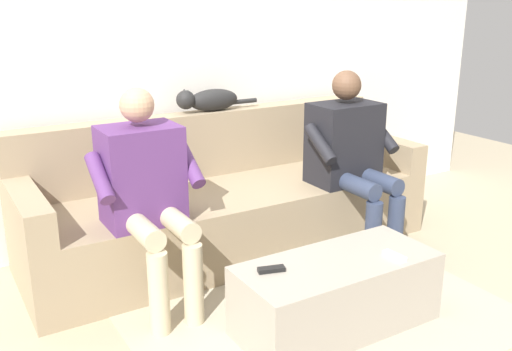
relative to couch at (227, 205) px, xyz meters
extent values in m
plane|color=tan|center=(0.00, 0.73, -0.29)|extent=(8.00, 8.00, 0.00)
cube|color=silver|center=(0.00, -0.46, 1.00)|extent=(5.23, 0.06, 2.58)
cube|color=#9E896B|center=(0.00, 0.13, -0.08)|extent=(2.27, 0.67, 0.42)
cube|color=#9E896B|center=(0.00, -0.28, 0.13)|extent=(2.56, 0.16, 0.85)
cube|color=#9E896B|center=(-1.21, 0.13, 0.02)|extent=(0.15, 0.67, 0.61)
cube|color=#9E896B|center=(1.21, 0.13, 0.02)|extent=(0.15, 0.67, 0.61)
cube|color=#A89E8E|center=(0.00, 1.12, -0.11)|extent=(0.99, 0.44, 0.36)
cube|color=black|center=(-0.67, 0.32, 0.39)|extent=(0.42, 0.29, 0.51)
sphere|color=brown|center=(-0.67, 0.32, 0.76)|extent=(0.18, 0.18, 0.18)
cylinder|color=#333D56|center=(-0.76, 0.53, 0.19)|extent=(0.11, 0.41, 0.11)
cylinder|color=#333D56|center=(-0.58, 0.53, 0.19)|extent=(0.11, 0.41, 0.11)
cylinder|color=#333D56|center=(-0.76, 0.73, -0.08)|extent=(0.10, 0.10, 0.42)
cylinder|color=#333D56|center=(-0.58, 0.73, -0.08)|extent=(0.10, 0.10, 0.42)
cylinder|color=black|center=(-0.92, 0.40, 0.43)|extent=(0.08, 0.27, 0.22)
cylinder|color=black|center=(-0.42, 0.40, 0.43)|extent=(0.08, 0.27, 0.22)
cube|color=#5B3370|center=(0.67, 0.32, 0.39)|extent=(0.40, 0.29, 0.52)
sphere|color=tan|center=(0.67, 0.32, 0.76)|extent=(0.17, 0.17, 0.17)
cylinder|color=#C6B793|center=(0.58, 0.52, 0.19)|extent=(0.11, 0.40, 0.11)
cylinder|color=#C6B793|center=(0.76, 0.52, 0.19)|extent=(0.11, 0.40, 0.11)
cylinder|color=#C6B793|center=(0.58, 0.73, -0.08)|extent=(0.10, 0.10, 0.42)
cylinder|color=#C6B793|center=(0.76, 0.73, -0.08)|extent=(0.10, 0.10, 0.42)
cylinder|color=#5B3370|center=(0.44, 0.40, 0.44)|extent=(0.08, 0.27, 0.22)
cylinder|color=#5B3370|center=(0.91, 0.40, 0.44)|extent=(0.08, 0.27, 0.22)
ellipsoid|color=black|center=(-0.06, -0.28, 0.63)|extent=(0.35, 0.13, 0.14)
sphere|color=black|center=(0.14, -0.28, 0.65)|extent=(0.12, 0.12, 0.12)
cone|color=black|center=(0.13, -0.31, 0.70)|extent=(0.04, 0.04, 0.04)
cone|color=black|center=(0.13, -0.25, 0.70)|extent=(0.04, 0.04, 0.04)
cylinder|color=black|center=(-0.30, -0.28, 0.60)|extent=(0.18, 0.03, 0.03)
cube|color=white|center=(-0.25, 1.24, 0.08)|extent=(0.05, 0.13, 0.02)
cube|color=black|center=(0.34, 1.05, 0.08)|extent=(0.13, 0.08, 0.02)
cube|color=#B7AD93|center=(0.00, 0.99, -0.28)|extent=(1.87, 1.41, 0.01)
camera|label=1|loc=(1.61, 3.03, 1.26)|focal=39.97mm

